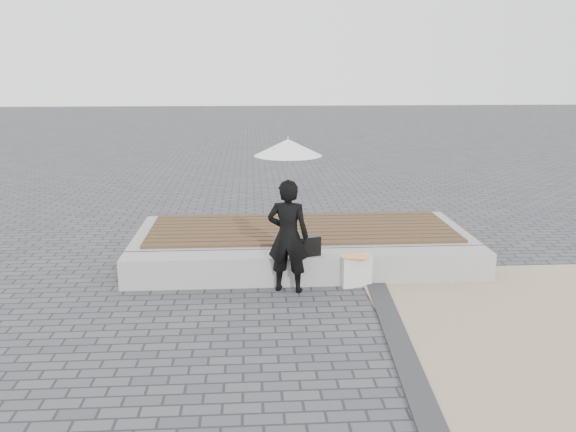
# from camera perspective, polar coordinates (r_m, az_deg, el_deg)

# --- Properties ---
(ground) EXTENTS (80.00, 80.00, 0.00)m
(ground) POSITION_cam_1_polar(r_m,az_deg,el_deg) (6.70, 3.35, -10.94)
(ground) COLOR #49494E
(ground) RESTS_ON ground
(edging_band) EXTENTS (0.61, 5.20, 0.04)m
(edging_band) POSITION_cam_1_polar(r_m,az_deg,el_deg) (6.38, 10.76, -12.34)
(edging_band) COLOR #303133
(edging_band) RESTS_ON ground
(seating_ledge) EXTENTS (5.00, 0.45, 0.40)m
(seating_ledge) POSITION_cam_1_polar(r_m,az_deg,el_deg) (8.10, 2.00, -4.90)
(seating_ledge) COLOR #AAAAA5
(seating_ledge) RESTS_ON ground
(timber_platform) EXTENTS (5.00, 2.00, 0.40)m
(timber_platform) POSITION_cam_1_polar(r_m,az_deg,el_deg) (9.24, 1.27, -2.49)
(timber_platform) COLOR #9F9F9A
(timber_platform) RESTS_ON ground
(timber_decking) EXTENTS (4.60, 1.80, 0.04)m
(timber_decking) POSITION_cam_1_polar(r_m,az_deg,el_deg) (9.18, 1.28, -1.18)
(timber_decking) COLOR brown
(timber_decking) RESTS_ON timber_platform
(woman) EXTENTS (0.61, 0.48, 1.47)m
(woman) POSITION_cam_1_polar(r_m,az_deg,el_deg) (7.61, 0.00, -1.94)
(woman) COLOR black
(woman) RESTS_ON ground
(parasol) EXTENTS (0.84, 0.84, 1.07)m
(parasol) POSITION_cam_1_polar(r_m,az_deg,el_deg) (7.38, 0.00, 6.57)
(parasol) COLOR #B2B2B7
(parasol) RESTS_ON ground
(handbag) EXTENTS (0.40, 0.23, 0.26)m
(handbag) POSITION_cam_1_polar(r_m,az_deg,el_deg) (7.89, 1.75, -2.90)
(handbag) COLOR black
(handbag) RESTS_ON seating_ledge
(canvas_tote) EXTENTS (0.42, 0.24, 0.42)m
(canvas_tote) POSITION_cam_1_polar(r_m,az_deg,el_deg) (7.98, 6.50, -5.22)
(canvas_tote) COLOR silver
(canvas_tote) RESTS_ON ground
(magazine) EXTENTS (0.37, 0.30, 0.01)m
(magazine) POSITION_cam_1_polar(r_m,az_deg,el_deg) (7.87, 6.60, -3.86)
(magazine) COLOR #EB3A43
(magazine) RESTS_ON canvas_tote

